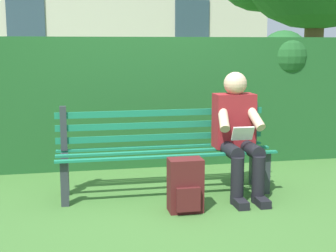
# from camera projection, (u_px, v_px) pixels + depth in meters

# --- Properties ---
(ground) EXTENTS (60.00, 60.00, 0.00)m
(ground) POSITION_uv_depth(u_px,v_px,m) (166.00, 194.00, 4.58)
(ground) COLOR #3D6B2D
(park_bench) EXTENTS (2.04, 0.47, 0.84)m
(park_bench) POSITION_uv_depth(u_px,v_px,m) (164.00, 147.00, 4.58)
(park_bench) COLOR #2D3338
(park_bench) RESTS_ON ground
(person_seated) EXTENTS (0.44, 0.73, 1.16)m
(person_seated) POSITION_uv_depth(u_px,v_px,m) (238.00, 131.00, 4.50)
(person_seated) COLOR maroon
(person_seated) RESTS_ON ground
(hedge_backdrop) EXTENTS (5.60, 0.76, 1.58)m
(hedge_backdrop) POSITION_uv_depth(u_px,v_px,m) (150.00, 97.00, 5.76)
(hedge_backdrop) COLOR #1E5123
(hedge_backdrop) RESTS_ON ground
(backpack) EXTENTS (0.29, 0.26, 0.46)m
(backpack) POSITION_uv_depth(u_px,v_px,m) (185.00, 186.00, 4.07)
(backpack) COLOR #4C1919
(backpack) RESTS_ON ground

